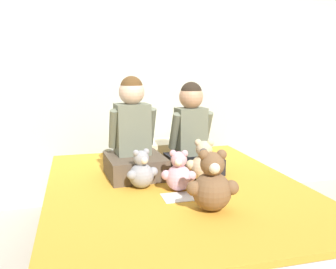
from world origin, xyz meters
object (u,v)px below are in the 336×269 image
(bed, at_px, (175,220))
(teddy_bear_at_foot_of_bed, at_px, (212,185))
(child_on_right, at_px, (192,135))
(sign_card, at_px, (181,197))
(teddy_bear_between_children, at_px, (179,174))
(teddy_bear_held_by_left_child, at_px, (142,172))
(pillow_at_headboard, at_px, (150,148))
(child_on_left, at_px, (134,139))
(teddy_bear_held_by_right_child, at_px, (204,164))

(bed, distance_m, teddy_bear_at_foot_of_bed, 0.56)
(child_on_right, height_order, sign_card, child_on_right)
(sign_card, bearing_deg, teddy_bear_between_children, 81.38)
(child_on_right, xyz_separation_m, teddy_bear_held_by_left_child, (-0.40, -0.26, -0.15))
(teddy_bear_between_children, bearing_deg, pillow_at_headboard, 109.03)
(child_on_left, height_order, teddy_bear_at_foot_of_bed, child_on_left)
(teddy_bear_at_foot_of_bed, bearing_deg, child_on_right, 91.11)
(sign_card, bearing_deg, teddy_bear_held_by_right_child, 47.37)
(teddy_bear_held_by_right_child, relative_size, pillow_at_headboard, 0.52)
(child_on_left, xyz_separation_m, teddy_bear_at_foot_of_bed, (0.28, -0.69, -0.11))
(teddy_bear_between_children, xyz_separation_m, sign_card, (-0.02, -0.11, -0.10))
(teddy_bear_held_by_left_child, bearing_deg, teddy_bear_held_by_right_child, -13.04)
(child_on_right, xyz_separation_m, teddy_bear_at_foot_of_bed, (-0.12, -0.68, -0.12))
(teddy_bear_held_by_right_child, height_order, sign_card, teddy_bear_held_by_right_child)
(bed, distance_m, teddy_bear_held_by_right_child, 0.39)
(child_on_right, height_order, teddy_bear_between_children, child_on_right)
(child_on_left, height_order, teddy_bear_held_by_right_child, child_on_left)
(child_on_left, relative_size, teddy_bear_between_children, 2.69)
(child_on_left, bearing_deg, bed, -55.29)
(child_on_right, relative_size, sign_card, 2.92)
(teddy_bear_between_children, xyz_separation_m, teddy_bear_at_foot_of_bed, (0.08, -0.32, 0.03))
(teddy_bear_held_by_left_child, xyz_separation_m, teddy_bear_at_foot_of_bed, (0.28, -0.42, 0.03))
(child_on_left, height_order, teddy_bear_held_by_left_child, child_on_left)
(bed, bearing_deg, teddy_bear_at_foot_of_bed, -80.68)
(child_on_left, bearing_deg, sign_card, -72.96)
(teddy_bear_at_foot_of_bed, height_order, sign_card, teddy_bear_at_foot_of_bed)
(teddy_bear_between_children, bearing_deg, teddy_bear_held_by_right_child, 52.07)
(child_on_left, bearing_deg, teddy_bear_at_foot_of_bed, -72.03)
(child_on_right, height_order, pillow_at_headboard, child_on_right)
(teddy_bear_between_children, relative_size, pillow_at_headboard, 0.47)
(child_on_left, xyz_separation_m, child_on_right, (0.40, -0.00, 0.00))
(teddy_bear_held_by_left_child, xyz_separation_m, pillow_at_headboard, (0.21, 0.77, -0.04))
(bed, bearing_deg, teddy_bear_between_children, -95.45)
(teddy_bear_held_by_left_child, distance_m, teddy_bear_held_by_right_child, 0.40)
(child_on_left, bearing_deg, pillow_at_headboard, 62.56)
(bed, relative_size, pillow_at_headboard, 3.66)
(teddy_bear_at_foot_of_bed, xyz_separation_m, pillow_at_headboard, (-0.07, 1.19, -0.08))
(child_on_right, distance_m, teddy_bear_held_by_right_child, 0.27)
(teddy_bear_held_by_right_child, height_order, pillow_at_headboard, teddy_bear_held_by_right_child)
(child_on_left, height_order, teddy_bear_between_children, child_on_left)
(teddy_bear_held_by_left_child, height_order, teddy_bear_at_foot_of_bed, teddy_bear_at_foot_of_bed)
(child_on_left, bearing_deg, child_on_right, -4.62)
(child_on_left, relative_size, child_on_right, 1.07)
(bed, relative_size, teddy_bear_held_by_right_child, 6.99)
(child_on_right, relative_size, teddy_bear_between_children, 2.53)
(bed, relative_size, teddy_bear_between_children, 7.75)
(child_on_right, bearing_deg, bed, -131.53)
(teddy_bear_held_by_right_child, bearing_deg, sign_card, -109.59)
(child_on_right, distance_m, pillow_at_headboard, 0.57)
(child_on_right, height_order, teddy_bear_at_foot_of_bed, child_on_right)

